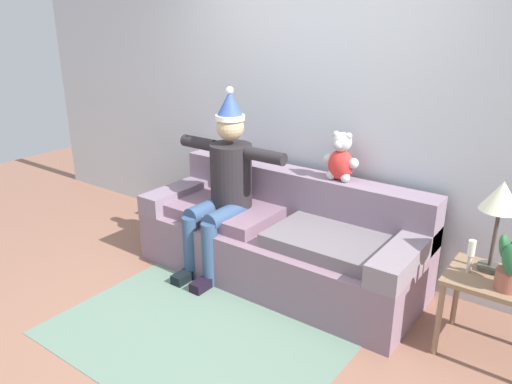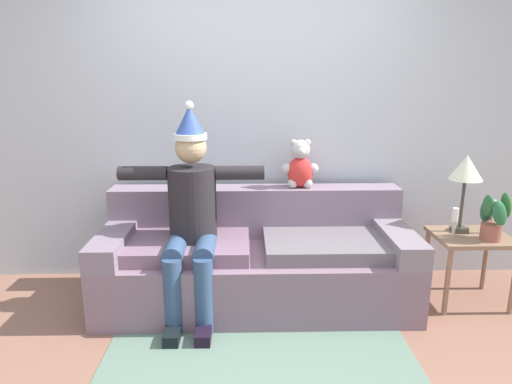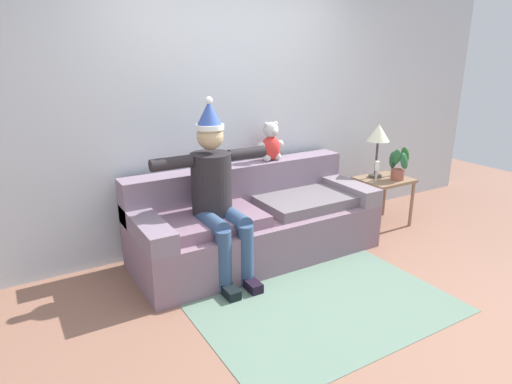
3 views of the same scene
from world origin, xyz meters
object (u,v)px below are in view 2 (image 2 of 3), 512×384
person_seated (191,211)px  side_table (470,246)px  table_lamp (466,172)px  potted_plant (494,217)px  teddy_bear (300,166)px  candle_short (492,212)px  couch (256,259)px  candle_tall (455,218)px

person_seated → side_table: 2.07m
table_lamp → potted_plant: 0.37m
teddy_bear → candle_short: teddy_bear is taller
person_seated → side_table: (2.04, 0.08, -0.31)m
teddy_bear → potted_plant: (1.32, -0.45, -0.28)m
couch → candle_tall: (1.43, -0.10, 0.35)m
potted_plant → candle_short: bearing=65.1°
teddy_bear → candle_tall: 1.19m
couch → person_seated: (-0.46, -0.16, 0.44)m
table_lamp → candle_tall: table_lamp is taller
teddy_bear → side_table: size_ratio=0.71×
candle_short → person_seated: bearing=-176.8°
side_table → table_lamp: 0.55m
candle_tall → person_seated: bearing=-178.1°
side_table → candle_short: candle_short is taller
person_seated → teddy_bear: person_seated is taller
couch → table_lamp: table_lamp is taller
teddy_bear → candle_short: bearing=-12.7°
side_table → table_lamp: bearing=121.0°
couch → table_lamp: bearing=0.4°
couch → teddy_bear: bearing=37.8°
table_lamp → candle_short: size_ratio=2.28×
candle_tall → candle_short: 0.31m
candle_tall → side_table: bearing=7.6°
candle_tall → candle_short: candle_short is taller
person_seated → candle_tall: bearing=1.9°
side_table → potted_plant: (0.09, -0.10, 0.26)m
side_table → candle_tall: bearing=-172.4°
person_seated → teddy_bear: (0.80, 0.43, 0.23)m
couch → person_seated: size_ratio=1.51×
couch → person_seated: person_seated is taller
couch → candle_tall: size_ratio=10.64×
teddy_bear → potted_plant: bearing=-18.8°
potted_plant → candle_short: size_ratio=1.41×
person_seated → candle_tall: 1.89m
person_seated → table_lamp: bearing=5.0°
teddy_bear → candle_tall: bearing=-18.9°
person_seated → potted_plant: (2.13, -0.02, -0.05)m
couch → potted_plant: size_ratio=6.33×
couch → table_lamp: (1.53, 0.01, 0.67)m
person_seated → table_lamp: size_ratio=2.60×
person_seated → candle_short: size_ratio=5.91×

